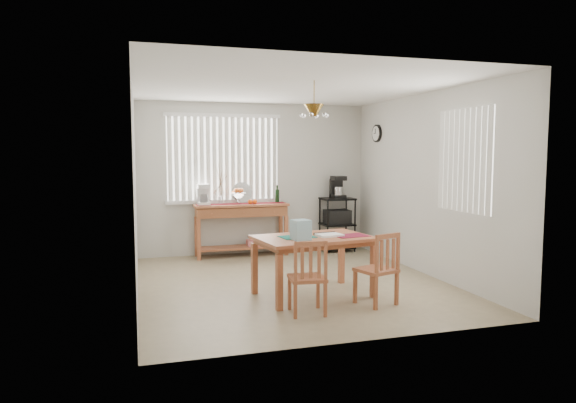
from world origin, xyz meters
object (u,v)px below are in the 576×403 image
object	(u,v)px
dining_table	(313,243)
chair_right	(378,269)
chair_left	(308,278)
sideboard	(242,217)
wire_cart	(337,219)
cart_items	(337,188)

from	to	relation	value
dining_table	chair_right	bearing A→B (deg)	-44.81
dining_table	chair_left	size ratio (longest dim) A/B	1.80
sideboard	wire_cart	size ratio (longest dim) A/B	1.66
wire_cart	dining_table	bearing A→B (deg)	-117.37
wire_cart	cart_items	size ratio (longest dim) A/B	2.43
sideboard	chair_left	xyz separation A→B (m)	(0.05, -3.35, -0.26)
sideboard	wire_cart	bearing A→B (deg)	-0.71
cart_items	chair_left	world-z (taller)	cart_items
dining_table	chair_left	distance (m)	0.79
dining_table	chair_left	bearing A→B (deg)	-113.67
dining_table	chair_right	distance (m)	0.86
wire_cart	dining_table	distance (m)	2.98
dining_table	wire_cart	bearing A→B (deg)	62.63
chair_left	chair_right	bearing A→B (deg)	6.68
wire_cart	chair_left	bearing A→B (deg)	-116.62
sideboard	chair_left	bearing A→B (deg)	-89.06
sideboard	dining_table	size ratio (longest dim) A/B	1.07
wire_cart	cart_items	distance (m)	0.56
cart_items	chair_left	bearing A→B (deg)	-116.56
wire_cart	chair_right	distance (m)	3.33
dining_table	chair_left	world-z (taller)	chair_left
sideboard	dining_table	xyz separation A→B (m)	(0.36, -2.67, -0.02)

